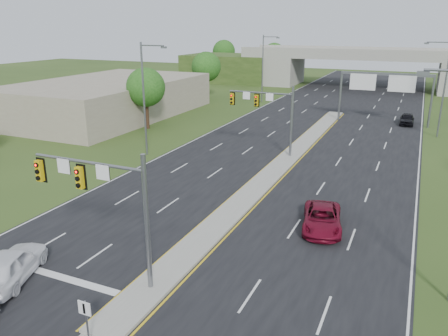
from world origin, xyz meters
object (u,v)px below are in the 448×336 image
object	(u,v)px
car_far_a	(322,219)
car_far_c	(407,119)
signal_mast_far	(269,108)
keep_right_sign	(86,316)
sign_gantry	(384,84)
car_white	(10,265)
signal_mast_near	(105,194)
overpass	(364,71)

from	to	relation	value
car_far_a	car_far_c	world-z (taller)	car_far_c
signal_mast_far	keep_right_sign	xyz separation A→B (m)	(2.26, -29.45, -3.21)
keep_right_sign	sign_gantry	distance (m)	50.04
sign_gantry	car_white	bearing A→B (deg)	-106.14
signal_mast_far	car_far_a	distance (m)	17.50
signal_mast_near	car_far_a	world-z (taller)	signal_mast_near
signal_mast_far	car_white	xyz separation A→B (m)	(-4.69, -27.13, -3.85)
signal_mast_far	sign_gantry	distance (m)	21.91
sign_gantry	overpass	distance (m)	35.75
keep_right_sign	sign_gantry	xyz separation A→B (m)	(6.68, 49.45, 3.72)
overpass	car_far_c	bearing A→B (deg)	-73.78
car_far_c	keep_right_sign	bearing A→B (deg)	-101.97
sign_gantry	overpass	world-z (taller)	overpass
signal_mast_far	car_white	bearing A→B (deg)	-99.82
signal_mast_far	keep_right_sign	distance (m)	29.71
sign_gantry	car_far_a	distance (m)	35.01
car_far_a	sign_gantry	bearing A→B (deg)	77.89
signal_mast_near	car_far_c	distance (m)	47.70
car_far_a	car_far_c	xyz separation A→B (m)	(3.62, 35.67, 0.01)
overpass	car_far_c	xyz separation A→B (m)	(9.93, -34.13, -2.81)
signal_mast_far	car_far_c	distance (m)	24.56
keep_right_sign	overpass	size ratio (longest dim) A/B	0.03
signal_mast_near	sign_gantry	size ratio (longest dim) A/B	0.60
signal_mast_far	car_far_c	world-z (taller)	signal_mast_far
car_white	sign_gantry	bearing A→B (deg)	-127.50
sign_gantry	car_white	xyz separation A→B (m)	(-13.64, -47.12, -4.36)
signal_mast_far	keep_right_sign	world-z (taller)	signal_mast_far
keep_right_sign	overpass	world-z (taller)	overpass
signal_mast_near	overpass	bearing A→B (deg)	88.38
car_far_a	overpass	bearing A→B (deg)	83.67
car_white	car_far_c	world-z (taller)	car_white
signal_mast_far	signal_mast_near	bearing A→B (deg)	-90.00
signal_mast_near	car_white	bearing A→B (deg)	-155.64
signal_mast_near	car_far_a	distance (m)	13.96
sign_gantry	overpass	xyz separation A→B (m)	(-6.68, 35.08, -1.69)
keep_right_sign	car_white	xyz separation A→B (m)	(-6.96, 2.33, -0.64)
overpass	signal_mast_near	bearing A→B (deg)	-91.62
sign_gantry	signal_mast_near	bearing A→B (deg)	-101.25
sign_gantry	keep_right_sign	bearing A→B (deg)	-97.70
signal_mast_far	sign_gantry	world-z (taller)	signal_mast_far
signal_mast_near	car_far_a	bearing A→B (deg)	50.19
car_far_c	car_far_a	bearing A→B (deg)	-96.63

